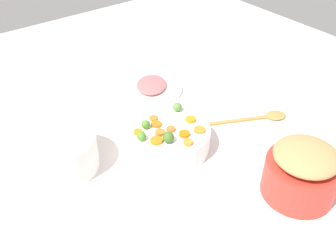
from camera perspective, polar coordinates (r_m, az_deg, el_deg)
tabletop at (r=1.29m, az=-0.95°, el=-2.58°), size 2.40×2.40×0.02m
serving_bowl_carrots at (r=1.24m, az=0.00°, el=-1.77°), size 0.27×0.27×0.08m
metal_pot at (r=1.14m, az=19.07°, el=-7.34°), size 0.21×0.21×0.11m
stuffing_mound at (r=1.08m, az=19.93°, el=-4.23°), size 0.18×0.18×0.05m
carrot_slice_0 at (r=1.20m, az=0.42°, el=-0.48°), size 0.04×0.04×0.01m
carrot_slice_1 at (r=1.18m, az=2.45°, el=-1.19°), size 0.04×0.04×0.01m
carrot_slice_2 at (r=1.20m, az=-4.59°, el=-0.81°), size 0.04×0.04×0.01m
carrot_slice_3 at (r=1.15m, az=3.15°, el=-2.38°), size 0.04×0.04×0.01m
carrot_slice_4 at (r=1.21m, az=4.72°, el=-0.58°), size 0.05×0.05×0.01m
carrot_slice_5 at (r=1.16m, az=-1.73°, el=-2.18°), size 0.05×0.05×0.01m
carrot_slice_6 at (r=1.25m, az=-2.16°, el=1.18°), size 0.04×0.04×0.01m
carrot_slice_7 at (r=1.19m, az=-1.19°, el=-0.98°), size 0.03×0.03×0.01m
carrot_slice_8 at (r=1.25m, az=3.41°, el=0.98°), size 0.04×0.04×0.01m
carrot_slice_9 at (r=1.23m, az=-1.81°, el=0.32°), size 0.05×0.05×0.01m
brussels_sprout_0 at (r=1.28m, az=1.41°, el=2.85°), size 0.03×0.03×0.03m
brussels_sprout_1 at (r=1.16m, az=-3.97°, el=-1.53°), size 0.03×0.03×0.03m
brussels_sprout_2 at (r=1.21m, az=-3.34°, el=0.22°), size 0.03×0.03×0.03m
brussels_sprout_3 at (r=1.15m, az=0.06°, el=-1.69°), size 0.04×0.04×0.04m
wooden_spoon at (r=1.42m, az=13.84°, el=1.28°), size 0.17×0.30×0.01m
casserole_dish at (r=1.20m, az=-15.54°, el=-3.85°), size 0.21×0.21×0.11m
ham_plate at (r=1.55m, az=-2.85°, el=5.63°), size 0.27×0.27×0.01m
ham_slice_main at (r=1.54m, az=-2.48°, el=6.17°), size 0.20×0.19×0.02m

